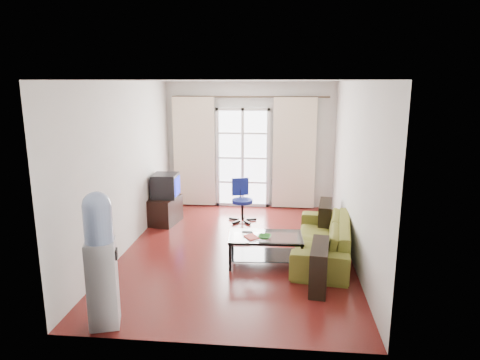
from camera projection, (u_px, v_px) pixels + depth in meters
name	position (u px, v px, depth m)	size (l,w,h in m)	color
floor	(237.00, 250.00, 7.00)	(5.20, 5.20, 0.00)	maroon
ceiling	(237.00, 81.00, 6.39)	(5.20, 5.20, 0.00)	white
wall_back	(250.00, 145.00, 9.21)	(3.60, 0.02, 2.70)	silver
wall_front	(209.00, 222.00, 4.17)	(3.60, 0.02, 2.70)	silver
wall_left	(126.00, 167.00, 6.87)	(0.02, 5.20, 2.70)	silver
wall_right	(354.00, 171.00, 6.52)	(0.02, 5.20, 2.70)	silver
french_door	(243.00, 158.00, 9.24)	(1.16, 0.06, 2.15)	white
curtain_rod	(250.00, 97.00, 8.89)	(0.04, 0.04, 3.30)	#4C3F2D
curtain_left	(194.00, 152.00, 9.25)	(0.90, 0.07, 2.35)	#FBEACA
curtain_right	(294.00, 154.00, 9.04)	(0.90, 0.07, 2.35)	#FBEACA
radiator	(286.00, 193.00, 9.27)	(0.64, 0.12, 0.64)	#949597
sofa	(323.00, 238.00, 6.66)	(1.07, 2.15, 0.60)	brown
coffee_table	(266.00, 246.00, 6.41)	(1.12, 0.68, 0.44)	silver
bowl	(265.00, 237.00, 6.26)	(0.21, 0.21, 0.05)	green
book	(246.00, 238.00, 6.24)	(0.27, 0.29, 0.02)	maroon
remote	(247.00, 232.00, 6.52)	(0.16, 0.05, 0.02)	black
tv_stand	(165.00, 210.00, 8.27)	(0.47, 0.70, 0.51)	black
crt_tv	(164.00, 186.00, 8.19)	(0.52, 0.51, 0.46)	black
task_chair	(242.00, 209.00, 8.40)	(0.72, 0.72, 0.83)	black
water_cooler	(101.00, 258.00, 4.65)	(0.40, 0.40, 1.55)	silver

